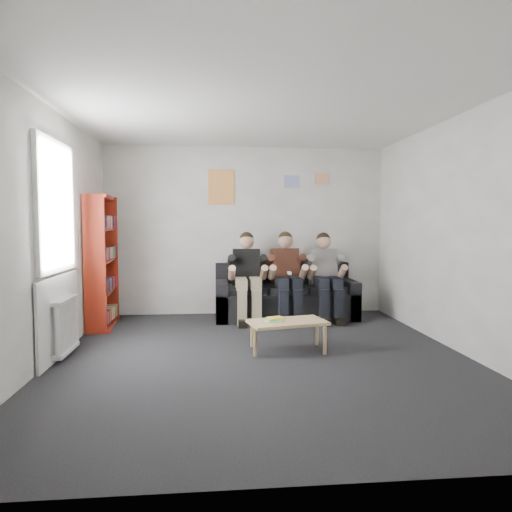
{
  "coord_description": "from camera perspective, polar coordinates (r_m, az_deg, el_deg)",
  "views": [
    {
      "loc": [
        -0.53,
        -4.91,
        1.46
      ],
      "look_at": [
        0.05,
        1.3,
        1.02
      ],
      "focal_mm": 32.0,
      "sensor_mm": 36.0,
      "label": 1
    }
  ],
  "objects": [
    {
      "name": "room_shell",
      "position": [
        4.94,
        0.84,
        2.75
      ],
      "size": [
        5.0,
        5.0,
        5.0
      ],
      "color": "black",
      "rests_on": "ground"
    },
    {
      "name": "sofa",
      "position": [
        7.18,
        3.63,
        -5.29
      ],
      "size": [
        2.16,
        0.88,
        0.83
      ],
      "color": "black",
      "rests_on": "ground"
    },
    {
      "name": "bookshelf",
      "position": [
        6.74,
        -18.66,
        -0.73
      ],
      "size": [
        0.28,
        0.83,
        1.85
      ],
      "rotation": [
        0.0,
        0.0,
        0.09
      ],
      "color": "maroon",
      "rests_on": "ground"
    },
    {
      "name": "coffee_table",
      "position": [
        5.32,
        3.95,
        -8.52
      ],
      "size": [
        0.87,
        0.48,
        0.35
      ],
      "rotation": [
        0.0,
        0.0,
        0.22
      ],
      "color": "tan",
      "rests_on": "ground"
    },
    {
      "name": "game_cases",
      "position": [
        5.27,
        2.29,
        -7.93
      ],
      "size": [
        0.21,
        0.19,
        0.04
      ],
      "rotation": [
        0.0,
        0.0,
        0.25
      ],
      "color": "silver",
      "rests_on": "coffee_table"
    },
    {
      "name": "person_left",
      "position": [
        6.86,
        -1.07,
        -2.65
      ],
      "size": [
        0.42,
        0.89,
        1.34
      ],
      "rotation": [
        0.0,
        0.0,
        -0.13
      ],
      "color": "black",
      "rests_on": "sofa"
    },
    {
      "name": "person_middle",
      "position": [
        6.93,
        3.9,
        -2.57
      ],
      "size": [
        0.42,
        0.9,
        1.35
      ],
      "rotation": [
        0.0,
        0.0,
        0.09
      ],
      "color": "#482318",
      "rests_on": "sofa"
    },
    {
      "name": "person_right",
      "position": [
        7.06,
        8.73,
        -2.55
      ],
      "size": [
        0.41,
        0.88,
        1.33
      ],
      "rotation": [
        0.0,
        0.0,
        0.03
      ],
      "color": "white",
      "rests_on": "sofa"
    },
    {
      "name": "radiator",
      "position": [
        5.47,
        -22.67,
        -8.0
      ],
      "size": [
        0.1,
        0.64,
        0.6
      ],
      "color": "white",
      "rests_on": "ground"
    },
    {
      "name": "window",
      "position": [
        5.4,
        -23.61,
        -0.89
      ],
      "size": [
        0.05,
        1.3,
        2.36
      ],
      "color": "white",
      "rests_on": "room_shell"
    },
    {
      "name": "poster_large",
      "position": [
        7.42,
        -4.37,
        8.57
      ],
      "size": [
        0.42,
        0.01,
        0.55
      ],
      "primitive_type": "cube",
      "color": "#E8C051",
      "rests_on": "room_shell"
    },
    {
      "name": "poster_blue",
      "position": [
        7.54,
        4.52,
        9.26
      ],
      "size": [
        0.25,
        0.01,
        0.2
      ],
      "primitive_type": "cube",
      "color": "blue",
      "rests_on": "room_shell"
    },
    {
      "name": "poster_pink",
      "position": [
        7.64,
        8.27,
        9.53
      ],
      "size": [
        0.22,
        0.01,
        0.18
      ],
      "primitive_type": "cube",
      "color": "#DD4592",
      "rests_on": "room_shell"
    },
    {
      "name": "poster_sign",
      "position": [
        7.45,
        -9.07,
        10.05
      ],
      "size": [
        0.2,
        0.01,
        0.14
      ],
      "primitive_type": "cube",
      "color": "silver",
      "rests_on": "room_shell"
    }
  ]
}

